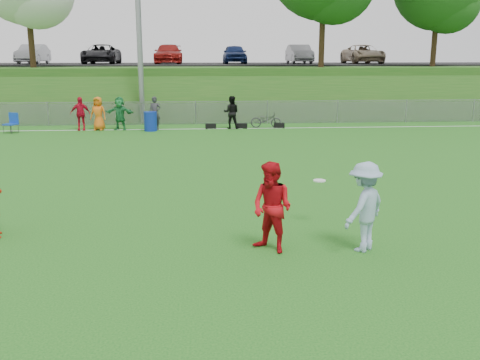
{
  "coord_description": "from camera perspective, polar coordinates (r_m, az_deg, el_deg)",
  "views": [
    {
      "loc": [
        0.1,
        -9.75,
        3.76
      ],
      "look_at": [
        0.91,
        0.5,
        1.35
      ],
      "focal_mm": 40.0,
      "sensor_mm": 36.0,
      "label": 1
    }
  ],
  "objects": [
    {
      "name": "player_blue",
      "position": [
        10.65,
        13.13,
        -2.8
      ],
      "size": [
        1.29,
        1.26,
        1.77
      ],
      "primitive_type": "imported",
      "rotation": [
        0.0,
        0.0,
        3.88
      ],
      "color": "#92AECB",
      "rests_on": "ground"
    },
    {
      "name": "frisbee",
      "position": [
        12.1,
        8.47,
        -0.06
      ],
      "size": [
        0.28,
        0.28,
        0.03
      ],
      "color": "white",
      "rests_on": "ground"
    },
    {
      "name": "sideline_far",
      "position": [
        28.0,
        -4.73,
        5.45
      ],
      "size": [
        60.0,
        0.1,
        0.01
      ],
      "primitive_type": "cube",
      "color": "white",
      "rests_on": "ground"
    },
    {
      "name": "berm",
      "position": [
        40.81,
        -4.75,
        9.98
      ],
      "size": [
        120.0,
        18.0,
        3.0
      ],
      "primitive_type": "cube",
      "color": "#1D5618",
      "rests_on": "ground"
    },
    {
      "name": "recycling_bin",
      "position": [
        27.53,
        -9.53,
        6.19
      ],
      "size": [
        0.83,
        0.83,
        0.97
      ],
      "primitive_type": "cylinder",
      "rotation": [
        0.0,
        0.0,
        0.36
      ],
      "color": "navy",
      "rests_on": "ground"
    },
    {
      "name": "parking_lot",
      "position": [
        42.76,
        -4.79,
        12.2
      ],
      "size": [
        120.0,
        12.0,
        0.1
      ],
      "primitive_type": "cube",
      "color": "black",
      "rests_on": "berm"
    },
    {
      "name": "bicycle",
      "position": [
        28.39,
        2.8,
        6.43
      ],
      "size": [
        1.68,
        0.83,
        0.84
      ],
      "primitive_type": "imported",
      "rotation": [
        0.0,
        0.0,
        1.39
      ],
      "color": "#29292B",
      "rests_on": "ground"
    },
    {
      "name": "gear_bags",
      "position": [
        28.11,
        -2.05,
        5.77
      ],
      "size": [
        7.32,
        0.52,
        0.26
      ],
      "color": "black",
      "rests_on": "ground"
    },
    {
      "name": "fence",
      "position": [
        29.91,
        -4.75,
        7.18
      ],
      "size": [
        58.0,
        0.06,
        1.3
      ],
      "color": "gray",
      "rests_on": "ground"
    },
    {
      "name": "ground",
      "position": [
        10.45,
        -4.83,
        -7.92
      ],
      "size": [
        120.0,
        120.0,
        0.0
      ],
      "primitive_type": "plane",
      "color": "#125517",
      "rests_on": "ground"
    },
    {
      "name": "player_red_center",
      "position": [
        10.33,
        3.44,
        -2.95
      ],
      "size": [
        1.09,
        1.08,
        1.78
      ],
      "primitive_type": "imported",
      "rotation": [
        0.0,
        0.0,
        -0.76
      ],
      "color": "red",
      "rests_on": "ground"
    },
    {
      "name": "car_row",
      "position": [
        41.77,
        -6.46,
        13.2
      ],
      "size": [
        32.04,
        5.18,
        1.44
      ],
      "color": "silver",
      "rests_on": "parking_lot"
    },
    {
      "name": "spectator_row",
      "position": [
        28.07,
        -10.88,
        7.01
      ],
      "size": [
        8.68,
        0.87,
        1.69
      ],
      "color": "red",
      "rests_on": "ground"
    },
    {
      "name": "camp_chair",
      "position": [
        28.7,
        -23.22,
        5.19
      ],
      "size": [
        0.72,
        0.73,
        0.99
      ],
      "rotation": [
        0.0,
        0.0,
        -0.39
      ],
      "color": "#0F3CAC",
      "rests_on": "ground"
    }
  ]
}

